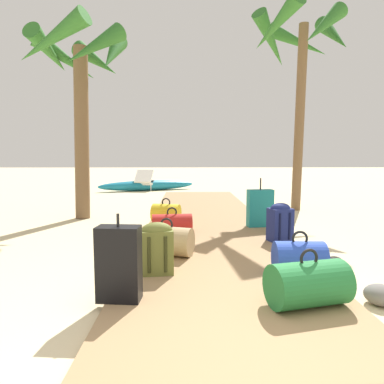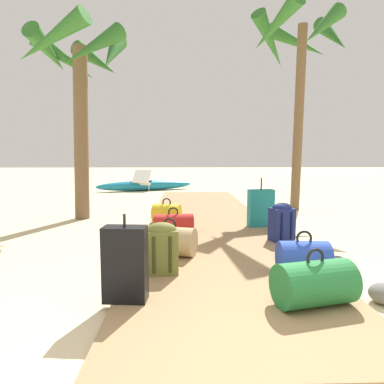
{
  "view_description": "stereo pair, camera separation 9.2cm",
  "coord_description": "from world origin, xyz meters",
  "px_view_note": "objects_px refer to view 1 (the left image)",
  "views": [
    {
      "loc": [
        -0.38,
        -1.72,
        1.31
      ],
      "look_at": [
        -0.27,
        5.31,
        0.55
      ],
      "focal_mm": 32.23,
      "sensor_mm": 36.0,
      "label": 1
    },
    {
      "loc": [
        -0.47,
        -1.72,
        1.31
      ],
      "look_at": [
        -0.27,
        5.31,
        0.55
      ],
      "focal_mm": 32.23,
      "sensor_mm": 36.0,
      "label": 2
    }
  ],
  "objects_px": {
    "backpack_navy": "(280,221)",
    "palm_tree_near_left": "(79,70)",
    "backpack_olive": "(157,247)",
    "lounge_chair": "(147,181)",
    "duffel_bag_tan": "(167,241)",
    "kayak": "(147,185)",
    "duffel_bag_blue": "(299,259)",
    "suitcase_black": "(119,264)",
    "palm_tree_far_right": "(299,49)",
    "duffel_bag_red": "(172,223)",
    "duffel_bag_green": "(308,284)",
    "duffel_bag_yellow": "(166,213)",
    "suitcase_teal": "(260,208)"
  },
  "relations": [
    {
      "from": "duffel_bag_tan",
      "to": "kayak",
      "type": "relative_size",
      "value": 0.2
    },
    {
      "from": "duffel_bag_blue",
      "to": "kayak",
      "type": "height_order",
      "value": "duffel_bag_blue"
    },
    {
      "from": "duffel_bag_yellow",
      "to": "duffel_bag_green",
      "type": "height_order",
      "value": "duffel_bag_green"
    },
    {
      "from": "duffel_bag_yellow",
      "to": "backpack_navy",
      "type": "height_order",
      "value": "backpack_navy"
    },
    {
      "from": "duffel_bag_yellow",
      "to": "duffel_bag_green",
      "type": "relative_size",
      "value": 0.8
    },
    {
      "from": "backpack_navy",
      "to": "palm_tree_near_left",
      "type": "bearing_deg",
      "value": 146.07
    },
    {
      "from": "lounge_chair",
      "to": "backpack_olive",
      "type": "bearing_deg",
      "value": -82.88
    },
    {
      "from": "suitcase_teal",
      "to": "palm_tree_near_left",
      "type": "height_order",
      "value": "palm_tree_near_left"
    },
    {
      "from": "duffel_bag_tan",
      "to": "backpack_navy",
      "type": "xyz_separation_m",
      "value": [
        1.58,
        0.66,
        0.11
      ]
    },
    {
      "from": "duffel_bag_yellow",
      "to": "palm_tree_near_left",
      "type": "bearing_deg",
      "value": 151.62
    },
    {
      "from": "duffel_bag_blue",
      "to": "backpack_navy",
      "type": "relative_size",
      "value": 0.93
    },
    {
      "from": "suitcase_black",
      "to": "lounge_chair",
      "type": "height_order",
      "value": "suitcase_black"
    },
    {
      "from": "backpack_olive",
      "to": "lounge_chair",
      "type": "distance_m",
      "value": 9.47
    },
    {
      "from": "suitcase_black",
      "to": "palm_tree_near_left",
      "type": "xyz_separation_m",
      "value": [
        -1.59,
        4.34,
        2.6
      ]
    },
    {
      "from": "duffel_bag_yellow",
      "to": "suitcase_black",
      "type": "height_order",
      "value": "suitcase_black"
    },
    {
      "from": "duffel_bag_blue",
      "to": "duffel_bag_red",
      "type": "height_order",
      "value": "duffel_bag_blue"
    },
    {
      "from": "duffel_bag_red",
      "to": "backpack_olive",
      "type": "distance_m",
      "value": 1.93
    },
    {
      "from": "duffel_bag_red",
      "to": "palm_tree_far_right",
      "type": "distance_m",
      "value": 5.24
    },
    {
      "from": "suitcase_black",
      "to": "duffel_bag_yellow",
      "type": "bearing_deg",
      "value": 86.64
    },
    {
      "from": "lounge_chair",
      "to": "kayak",
      "type": "height_order",
      "value": "lounge_chair"
    },
    {
      "from": "suitcase_teal",
      "to": "kayak",
      "type": "height_order",
      "value": "suitcase_teal"
    },
    {
      "from": "palm_tree_far_right",
      "to": "palm_tree_near_left",
      "type": "height_order",
      "value": "palm_tree_far_right"
    },
    {
      "from": "duffel_bag_tan",
      "to": "duffel_bag_green",
      "type": "bearing_deg",
      "value": -49.82
    },
    {
      "from": "duffel_bag_green",
      "to": "palm_tree_far_right",
      "type": "relative_size",
      "value": 0.15
    },
    {
      "from": "lounge_chair",
      "to": "palm_tree_far_right",
      "type": "bearing_deg",
      "value": -49.56
    },
    {
      "from": "suitcase_teal",
      "to": "backpack_navy",
      "type": "bearing_deg",
      "value": -85.98
    },
    {
      "from": "backpack_navy",
      "to": "suitcase_teal",
      "type": "bearing_deg",
      "value": 94.02
    },
    {
      "from": "duffel_bag_tan",
      "to": "suitcase_black",
      "type": "height_order",
      "value": "suitcase_black"
    },
    {
      "from": "duffel_bag_green",
      "to": "palm_tree_far_right",
      "type": "xyz_separation_m",
      "value": [
        1.58,
        5.44,
        3.45
      ]
    },
    {
      "from": "duffel_bag_tan",
      "to": "palm_tree_near_left",
      "type": "height_order",
      "value": "palm_tree_near_left"
    },
    {
      "from": "suitcase_teal",
      "to": "lounge_chair",
      "type": "distance_m",
      "value": 7.57
    },
    {
      "from": "suitcase_black",
      "to": "palm_tree_far_right",
      "type": "xyz_separation_m",
      "value": [
        3.14,
        5.3,
        3.32
      ]
    },
    {
      "from": "duffel_bag_green",
      "to": "duffel_bag_red",
      "type": "relative_size",
      "value": 1.07
    },
    {
      "from": "duffel_bag_red",
      "to": "lounge_chair",
      "type": "height_order",
      "value": "lounge_chair"
    },
    {
      "from": "duffel_bag_blue",
      "to": "lounge_chair",
      "type": "xyz_separation_m",
      "value": [
        -2.63,
        9.49,
        0.07
      ]
    },
    {
      "from": "duffel_bag_blue",
      "to": "suitcase_black",
      "type": "xyz_separation_m",
      "value": [
        -1.72,
        -0.56,
        0.14
      ]
    },
    {
      "from": "duffel_bag_yellow",
      "to": "backpack_navy",
      "type": "relative_size",
      "value": 1.02
    },
    {
      "from": "backpack_navy",
      "to": "backpack_olive",
      "type": "height_order",
      "value": "backpack_navy"
    },
    {
      "from": "duffel_bag_green",
      "to": "suitcase_teal",
      "type": "xyz_separation_m",
      "value": [
        0.27,
        3.14,
        0.13
      ]
    },
    {
      "from": "duffel_bag_green",
      "to": "backpack_navy",
      "type": "height_order",
      "value": "backpack_navy"
    },
    {
      "from": "backpack_navy",
      "to": "lounge_chair",
      "type": "relative_size",
      "value": 0.34
    },
    {
      "from": "duffel_bag_tan",
      "to": "lounge_chair",
      "type": "distance_m",
      "value": 8.82
    },
    {
      "from": "duffel_bag_blue",
      "to": "backpack_olive",
      "type": "distance_m",
      "value": 1.46
    },
    {
      "from": "backpack_navy",
      "to": "palm_tree_far_right",
      "type": "relative_size",
      "value": 0.12
    },
    {
      "from": "backpack_olive",
      "to": "duffel_bag_blue",
      "type": "bearing_deg",
      "value": -3.6
    },
    {
      "from": "palm_tree_near_left",
      "to": "duffel_bag_red",
      "type": "bearing_deg",
      "value": -42.35
    },
    {
      "from": "backpack_navy",
      "to": "lounge_chair",
      "type": "xyz_separation_m",
      "value": [
        -2.82,
        8.07,
        -0.04
      ]
    },
    {
      "from": "palm_tree_far_right",
      "to": "palm_tree_near_left",
      "type": "relative_size",
      "value": 1.2
    },
    {
      "from": "duffel_bag_yellow",
      "to": "duffel_bag_green",
      "type": "xyz_separation_m",
      "value": [
        1.36,
        -3.51,
        0.01
      ]
    },
    {
      "from": "duffel_bag_green",
      "to": "palm_tree_near_left",
      "type": "bearing_deg",
      "value": 125.15
    }
  ]
}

